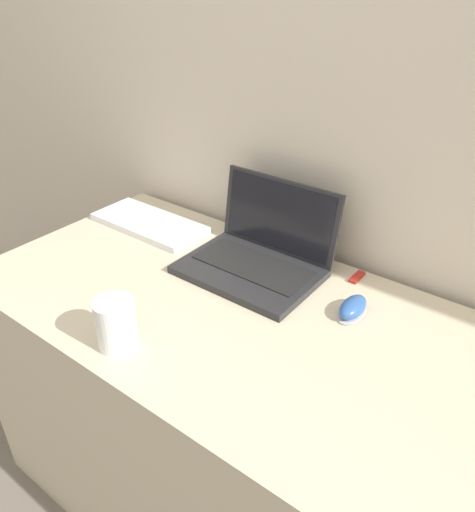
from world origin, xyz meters
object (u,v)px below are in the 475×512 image
Objects in this scene: drink_cup at (116,323)px; computer_mouse at (353,308)px; external_keyboard at (149,223)px; laptop at (259,253)px; usb_stick at (357,277)px.

drink_cup is 1.10× the size of computer_mouse.
laptop is at bearing 1.14° from external_keyboard.
laptop reaches higher than usb_stick.
computer_mouse is 0.70m from external_keyboard.
external_keyboard is at bearing 129.41° from drink_cup.
drink_cup is 1.88× the size of usb_stick.
laptop is 0.41m from external_keyboard.
external_keyboard is 0.65m from usb_stick.
laptop is at bearing -154.57° from usb_stick.
usb_stick is (0.64, 0.12, -0.01)m from external_keyboard.
external_keyboard is 6.01× the size of usb_stick.
laptop is 0.26m from usb_stick.
external_keyboard reaches higher than usb_stick.
usb_stick is (0.23, 0.11, -0.04)m from laptop.
laptop reaches higher than external_keyboard.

